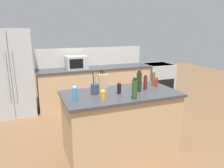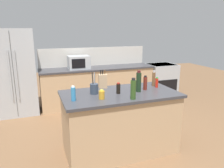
% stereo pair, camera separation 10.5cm
% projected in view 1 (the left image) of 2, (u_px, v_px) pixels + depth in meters
% --- Properties ---
extents(ground_plane, '(14.00, 14.00, 0.00)m').
position_uv_depth(ground_plane, '(120.00, 149.00, 3.47)').
color(ground_plane, brown).
extents(back_counter_run, '(2.79, 0.66, 0.94)m').
position_uv_depth(back_counter_run, '(96.00, 86.00, 5.45)').
color(back_counter_run, tan).
rests_on(back_counter_run, ground_plane).
extents(wall_backsplash, '(2.75, 0.03, 0.46)m').
position_uv_depth(wall_backsplash, '(92.00, 57.00, 5.56)').
color(wall_backsplash, beige).
rests_on(wall_backsplash, back_counter_run).
extents(kitchen_island, '(1.72, 0.90, 0.94)m').
position_uv_depth(kitchen_island, '(120.00, 122.00, 3.36)').
color(kitchen_island, tan).
rests_on(kitchen_island, ground_plane).
extents(refrigerator, '(0.87, 0.75, 1.87)m').
position_uv_depth(refrigerator, '(12.00, 73.00, 4.70)').
color(refrigerator, '#ADB2B7').
rests_on(refrigerator, ground_plane).
extents(range_oven, '(0.76, 0.65, 0.92)m').
position_uv_depth(range_oven, '(158.00, 80.00, 6.10)').
color(range_oven, '#ADB2B7').
rests_on(range_oven, ground_plane).
extents(microwave, '(0.50, 0.39, 0.30)m').
position_uv_depth(microwave, '(76.00, 62.00, 5.13)').
color(microwave, '#ADB2B7').
rests_on(microwave, back_counter_run).
extents(knife_block, '(0.15, 0.12, 0.29)m').
position_uv_depth(knife_block, '(103.00, 81.00, 3.48)').
color(knife_block, tan).
rests_on(knife_block, kitchen_island).
extents(utensil_crock, '(0.12, 0.12, 0.32)m').
position_uv_depth(utensil_crock, '(95.00, 88.00, 3.16)').
color(utensil_crock, '#333D4C').
rests_on(utensil_crock, kitchen_island).
extents(wine_bottle, '(0.08, 0.08, 0.32)m').
position_uv_depth(wine_bottle, '(139.00, 82.00, 3.27)').
color(wine_bottle, black).
rests_on(wine_bottle, kitchen_island).
extents(olive_oil_bottle, '(0.07, 0.07, 0.29)m').
position_uv_depth(olive_oil_bottle, '(135.00, 89.00, 2.92)').
color(olive_oil_bottle, '#2D4C1E').
rests_on(olive_oil_bottle, kitchen_island).
extents(pepper_grinder, '(0.05, 0.05, 0.26)m').
position_uv_depth(pepper_grinder, '(153.00, 79.00, 3.62)').
color(pepper_grinder, brown).
rests_on(pepper_grinder, kitchen_island).
extents(soy_sauce_bottle, '(0.06, 0.06, 0.16)m').
position_uv_depth(soy_sauce_bottle, '(119.00, 88.00, 3.19)').
color(soy_sauce_bottle, black).
rests_on(soy_sauce_bottle, kitchen_island).
extents(dish_soap_bottle, '(0.06, 0.06, 0.20)m').
position_uv_depth(dish_soap_bottle, '(75.00, 94.00, 2.84)').
color(dish_soap_bottle, '#3384BC').
rests_on(dish_soap_bottle, kitchen_island).
extents(hot_sauce_bottle, '(0.05, 0.05, 0.17)m').
position_uv_depth(hot_sauce_bottle, '(156.00, 82.00, 3.54)').
color(hot_sauce_bottle, red).
rests_on(hot_sauce_bottle, kitchen_island).
extents(vinegar_bottle, '(0.06, 0.06, 0.22)m').
position_uv_depth(vinegar_bottle, '(145.00, 83.00, 3.39)').
color(vinegar_bottle, maroon).
rests_on(vinegar_bottle, kitchen_island).
extents(honey_jar, '(0.08, 0.08, 0.13)m').
position_uv_depth(honey_jar, '(103.00, 95.00, 2.93)').
color(honey_jar, gold).
rests_on(honey_jar, kitchen_island).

